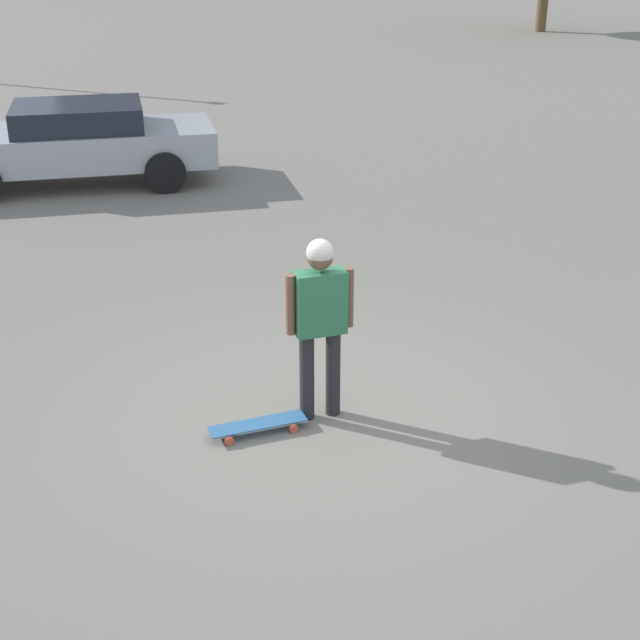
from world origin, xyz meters
The scene contains 4 objects.
ground_plane centered at (0.00, 0.00, 0.00)m, with size 220.00×220.00×0.00m, color gray.
person centered at (0.00, 0.00, 1.01)m, with size 0.56×0.36×1.66m.
skateboard centered at (0.50, 0.34, 0.07)m, with size 0.85×0.55×0.09m.
car_parked_near centered at (4.79, -7.23, 0.71)m, with size 4.90×3.15×1.32m.
Camera 1 is at (-0.69, 6.87, 4.05)m, focal length 50.00 mm.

